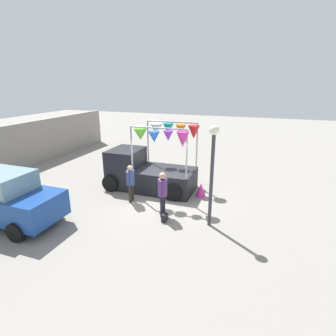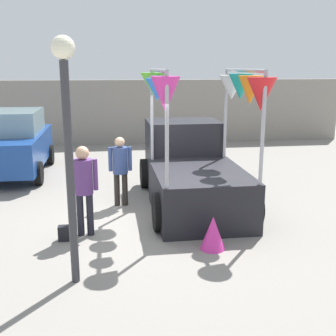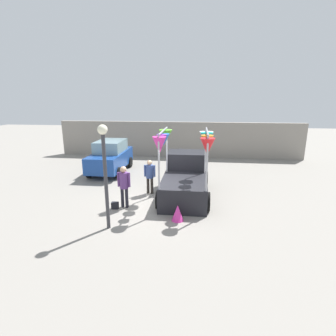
{
  "view_description": "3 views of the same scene",
  "coord_description": "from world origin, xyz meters",
  "px_view_note": "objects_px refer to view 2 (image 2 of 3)",
  "views": [
    {
      "loc": [
        -9.66,
        -3.8,
        4.79
      ],
      "look_at": [
        0.39,
        -0.22,
        1.29
      ],
      "focal_mm": 28.0,
      "sensor_mm": 36.0,
      "label": 1
    },
    {
      "loc": [
        -0.95,
        -8.29,
        3.12
      ],
      "look_at": [
        0.25,
        -0.03,
        1.11
      ],
      "focal_mm": 45.0,
      "sensor_mm": 36.0,
      "label": 2
    },
    {
      "loc": [
        1.48,
        -10.29,
        4.33
      ],
      "look_at": [
        0.23,
        0.41,
        1.42
      ],
      "focal_mm": 28.0,
      "sensor_mm": 36.0,
      "label": 3
    }
  ],
  "objects_px": {
    "vendor_truck": "(191,163)",
    "person_customer": "(84,182)",
    "street_lamp": "(67,126)",
    "handbag": "(66,233)",
    "folded_kite_bundle_magenta": "(213,233)",
    "person_vendor": "(120,165)",
    "parked_car": "(14,143)"
  },
  "relations": [
    {
      "from": "parked_car",
      "to": "street_lamp",
      "type": "xyz_separation_m",
      "value": [
        2.19,
        -6.82,
        1.39
      ]
    },
    {
      "from": "parked_car",
      "to": "folded_kite_bundle_magenta",
      "type": "xyz_separation_m",
      "value": [
        4.49,
        -5.99,
        -0.64
      ]
    },
    {
      "from": "street_lamp",
      "to": "folded_kite_bundle_magenta",
      "type": "xyz_separation_m",
      "value": [
        2.31,
        0.82,
        -2.04
      ]
    },
    {
      "from": "parked_car",
      "to": "person_customer",
      "type": "distance_m",
      "value": 5.53
    },
    {
      "from": "vendor_truck",
      "to": "person_vendor",
      "type": "xyz_separation_m",
      "value": [
        -1.64,
        -0.03,
        0.01
      ]
    },
    {
      "from": "vendor_truck",
      "to": "person_vendor",
      "type": "relative_size",
      "value": 2.6
    },
    {
      "from": "person_customer",
      "to": "street_lamp",
      "type": "height_order",
      "value": "street_lamp"
    },
    {
      "from": "person_vendor",
      "to": "handbag",
      "type": "height_order",
      "value": "person_vendor"
    },
    {
      "from": "vendor_truck",
      "to": "parked_car",
      "type": "bearing_deg",
      "value": 144.31
    },
    {
      "from": "parked_car",
      "to": "folded_kite_bundle_magenta",
      "type": "relative_size",
      "value": 6.67
    },
    {
      "from": "person_vendor",
      "to": "handbag",
      "type": "bearing_deg",
      "value": -119.74
    },
    {
      "from": "parked_car",
      "to": "street_lamp",
      "type": "bearing_deg",
      "value": -72.22
    },
    {
      "from": "vendor_truck",
      "to": "person_customer",
      "type": "height_order",
      "value": "vendor_truck"
    },
    {
      "from": "person_vendor",
      "to": "vendor_truck",
      "type": "bearing_deg",
      "value": 1.13
    },
    {
      "from": "parked_car",
      "to": "person_vendor",
      "type": "distance_m",
      "value": 4.49
    },
    {
      "from": "person_customer",
      "to": "folded_kite_bundle_magenta",
      "type": "height_order",
      "value": "person_customer"
    },
    {
      "from": "handbag",
      "to": "vendor_truck",
      "type": "bearing_deg",
      "value": 35.28
    },
    {
      "from": "folded_kite_bundle_magenta",
      "to": "person_vendor",
      "type": "bearing_deg",
      "value": 119.66
    },
    {
      "from": "handbag",
      "to": "street_lamp",
      "type": "xyz_separation_m",
      "value": [
        0.28,
        -1.57,
        2.2
      ]
    },
    {
      "from": "vendor_truck",
      "to": "handbag",
      "type": "bearing_deg",
      "value": -144.72
    },
    {
      "from": "folded_kite_bundle_magenta",
      "to": "street_lamp",
      "type": "bearing_deg",
      "value": -160.32
    },
    {
      "from": "parked_car",
      "to": "vendor_truck",
      "type": "bearing_deg",
      "value": -35.69
    },
    {
      "from": "parked_car",
      "to": "street_lamp",
      "type": "height_order",
      "value": "street_lamp"
    },
    {
      "from": "person_vendor",
      "to": "folded_kite_bundle_magenta",
      "type": "distance_m",
      "value": 3.11
    },
    {
      "from": "parked_car",
      "to": "person_vendor",
      "type": "relative_size",
      "value": 2.51
    },
    {
      "from": "street_lamp",
      "to": "person_vendor",
      "type": "bearing_deg",
      "value": 76.94
    },
    {
      "from": "person_customer",
      "to": "person_vendor",
      "type": "height_order",
      "value": "person_customer"
    },
    {
      "from": "street_lamp",
      "to": "folded_kite_bundle_magenta",
      "type": "relative_size",
      "value": 5.88
    },
    {
      "from": "vendor_truck",
      "to": "handbag",
      "type": "height_order",
      "value": "vendor_truck"
    },
    {
      "from": "vendor_truck",
      "to": "folded_kite_bundle_magenta",
      "type": "xyz_separation_m",
      "value": [
        -0.13,
        -2.67,
        -0.64
      ]
    },
    {
      "from": "vendor_truck",
      "to": "person_customer",
      "type": "distance_m",
      "value": 2.93
    },
    {
      "from": "folded_kite_bundle_magenta",
      "to": "parked_car",
      "type": "bearing_deg",
      "value": 126.85
    }
  ]
}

